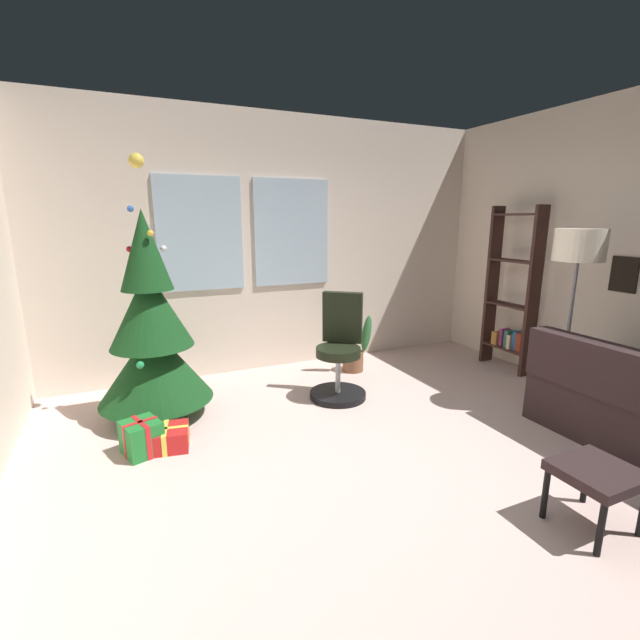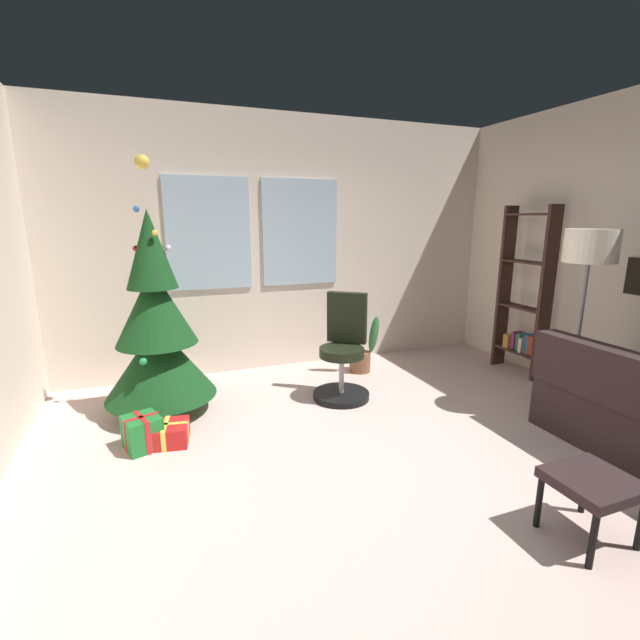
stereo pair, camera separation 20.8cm
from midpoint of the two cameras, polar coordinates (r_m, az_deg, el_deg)
name	(u,v)px [view 2 (the right image)]	position (r m, az deg, el deg)	size (l,w,h in m)	color
ground_plane	(403,485)	(3.31, 12.73, -20.26)	(5.21, 5.24, 0.10)	beige
wall_back_with_windows	(287,245)	(5.19, -3.17, 9.78)	(5.21, 0.12, 2.89)	beige
footstool	(592,486)	(3.01, 33.75, -17.62)	(0.42, 0.40, 0.38)	black
holiday_tree	(157,332)	(4.12, -19.15, -1.51)	(0.98, 0.98, 2.26)	#4C331E
gift_box_red	(166,434)	(3.76, -17.90, -13.94)	(0.38, 0.35, 0.17)	red
gift_box_green	(142,432)	(3.73, -20.64, -13.59)	(0.33, 0.34, 0.26)	#1E722D
office_chair	(343,357)	(4.36, 4.40, -4.87)	(0.58, 0.59, 1.04)	black
bookshelf	(524,301)	(5.50, 26.05, 2.24)	(0.18, 0.64, 1.90)	#39221D
floor_lamp	(590,256)	(4.43, 32.88, 7.02)	(0.42, 0.42, 1.67)	slate
potted_plant	(359,349)	(5.11, 6.21, -3.76)	(0.54, 0.26, 0.69)	brown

